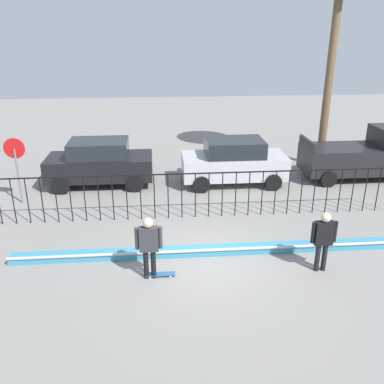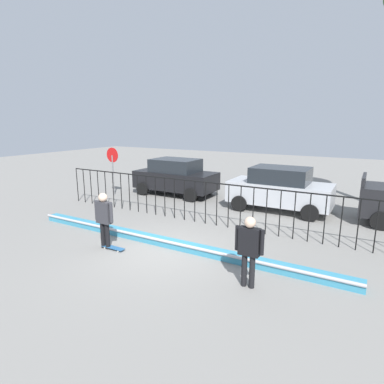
% 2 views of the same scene
% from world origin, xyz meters
% --- Properties ---
extents(ground_plane, '(60.00, 60.00, 0.00)m').
position_xyz_m(ground_plane, '(0.00, 0.00, 0.00)').
color(ground_plane, gray).
extents(bowl_coping_ledge, '(11.00, 0.40, 0.27)m').
position_xyz_m(bowl_coping_ledge, '(0.00, 0.39, 0.12)').
color(bowl_coping_ledge, teal).
rests_on(bowl_coping_ledge, ground).
extents(perimeter_fence, '(14.04, 0.04, 1.63)m').
position_xyz_m(perimeter_fence, '(-0.00, 2.98, 1.02)').
color(perimeter_fence, black).
rests_on(perimeter_fence, ground).
extents(skateboarder, '(0.70, 0.26, 1.74)m').
position_xyz_m(skateboarder, '(-1.54, -0.69, 1.04)').
color(skateboarder, black).
rests_on(skateboarder, ground).
extents(skateboard, '(0.80, 0.20, 0.07)m').
position_xyz_m(skateboard, '(-1.28, -0.65, 0.06)').
color(skateboard, '#26598C').
rests_on(skateboard, ground).
extents(camera_operator, '(0.69, 0.26, 1.72)m').
position_xyz_m(camera_operator, '(3.06, -0.73, 1.03)').
color(camera_operator, black).
rests_on(camera_operator, ground).
extents(parked_car_black, '(4.30, 2.12, 1.90)m').
position_xyz_m(parked_car_black, '(-3.64, 6.54, 0.97)').
color(parked_car_black, black).
rests_on(parked_car_black, ground).
extents(parked_car_silver, '(4.30, 2.12, 1.90)m').
position_xyz_m(parked_car_silver, '(1.92, 6.22, 0.97)').
color(parked_car_silver, '#B7BABF').
rests_on(parked_car_silver, ground).
extents(pickup_truck, '(4.70, 2.12, 2.24)m').
position_xyz_m(pickup_truck, '(7.60, 6.41, 1.04)').
color(pickup_truck, black).
rests_on(pickup_truck, ground).
extents(stop_sign, '(0.76, 0.07, 2.50)m').
position_xyz_m(stop_sign, '(-6.39, 4.81, 1.62)').
color(stop_sign, slate).
rests_on(stop_sign, ground).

